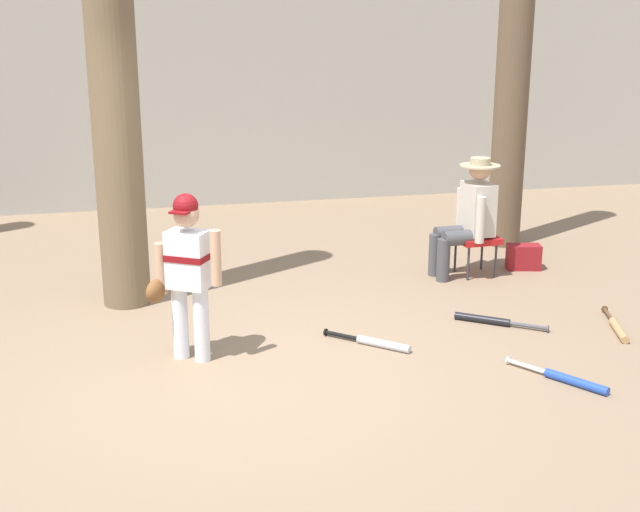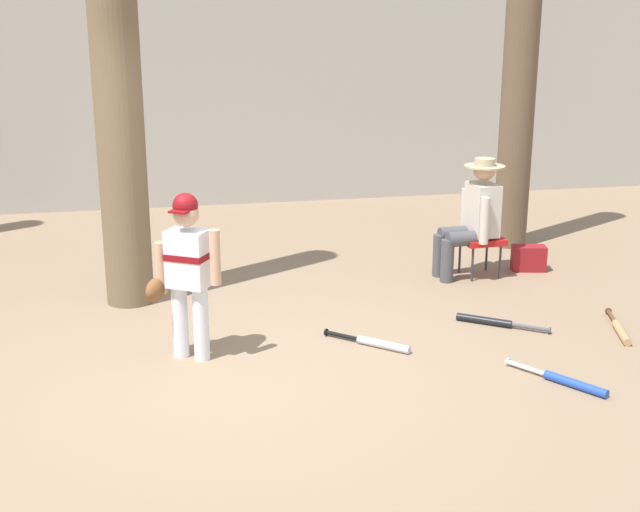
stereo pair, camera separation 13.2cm
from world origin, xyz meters
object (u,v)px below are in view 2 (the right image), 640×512
tree_behind_spectator (520,68)px  folding_stool (481,241)px  handbag_beside_stool (529,258)px  tree_near_player (116,77)px  bat_wood_tan (620,330)px  seated_spectator (473,215)px  bat_black_composite (491,322)px  young_ballplayer (186,266)px  bat_aluminum_silver (377,343)px  bat_blue_youth (567,381)px

tree_behind_spectator → folding_stool: (-0.79, -1.04, -1.63)m
tree_behind_spectator → handbag_beside_stool: tree_behind_spectator is taller
tree_near_player → folding_stool: size_ratio=11.30×
handbag_beside_stool → bat_wood_tan: handbag_beside_stool is taller
bat_wood_tan → folding_stool: bearing=106.8°
folding_stool → handbag_beside_stool: folding_stool is taller
seated_spectator → bat_black_composite: bearing=-104.1°
young_ballplayer → bat_aluminum_silver: 1.64m
folding_stool → tree_near_player: bearing=-178.7°
tree_near_player → young_ballplayer: bearing=-72.9°
bat_aluminum_silver → bat_black_composite: bearing=13.9°
tree_near_player → bat_black_composite: 3.85m
tree_near_player → tree_behind_spectator: size_ratio=1.05×
tree_near_player → bat_black_composite: size_ratio=7.06×
handbag_beside_stool → young_ballplayer: bearing=-155.9°
tree_behind_spectator → bat_wood_tan: (-0.26, -2.80, -1.96)m
folding_stool → bat_blue_youth: size_ratio=0.59×
young_ballplayer → bat_blue_youth: size_ratio=1.81×
seated_spectator → young_ballplayer: bearing=-152.3°
bat_wood_tan → bat_aluminum_silver: (-2.06, 0.14, 0.00)m
seated_spectator → handbag_beside_stool: 0.84m
young_ballplayer → seated_spectator: (2.91, 1.53, -0.10)m
folding_stool → bat_aluminum_silver: size_ratio=0.70×
tree_behind_spectator → tree_near_player: bearing=-165.2°
bat_wood_tan → bat_black_composite: 1.05m
tree_near_player → bat_blue_youth: tree_near_player is taller
folding_stool → seated_spectator: bearing=-176.5°
tree_behind_spectator → bat_black_composite: tree_behind_spectator is taller
tree_near_player → handbag_beside_stool: (4.03, 0.15, -1.91)m
bat_black_composite → folding_stool: bearing=72.1°
bat_wood_tan → bat_blue_youth: bearing=-137.2°
bat_black_composite → tree_behind_spectator: bearing=62.9°
tree_near_player → bat_black_composite: tree_near_player is taller
bat_aluminum_silver → bat_wood_tan: bearing=-3.8°
tree_behind_spectator → seated_spectator: tree_behind_spectator is taller
young_ballplayer → handbag_beside_stool: 3.97m
young_ballplayer → bat_wood_tan: young_ballplayer is taller
tree_behind_spectator → bat_black_composite: 3.33m
young_ballplayer → seated_spectator: 3.29m
bat_black_composite → tree_near_player: bearing=157.1°
folding_stool → bat_black_composite: 1.46m
folding_stool → bat_blue_youth: bearing=-98.4°
bat_wood_tan → bat_black_composite: size_ratio=1.09×
tree_near_player → bat_wood_tan: bearing=-22.9°
bat_black_composite → young_ballplayer: bearing=-176.0°
tree_behind_spectator → bat_black_composite: (-1.23, -2.40, -1.96)m
tree_behind_spectator → bat_blue_youth: bearing=-107.8°
young_ballplayer → bat_black_composite: bearing=4.0°
tree_near_player → young_ballplayer: 2.00m
young_ballplayer → bat_black_composite: (2.57, 0.18, -0.71)m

